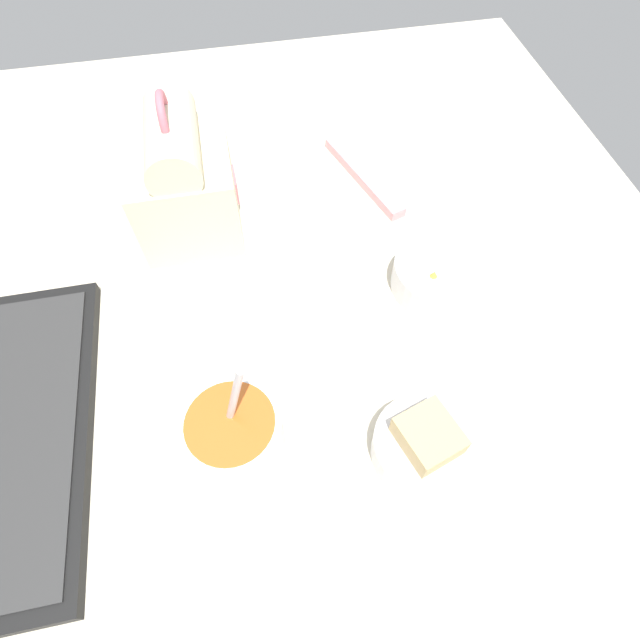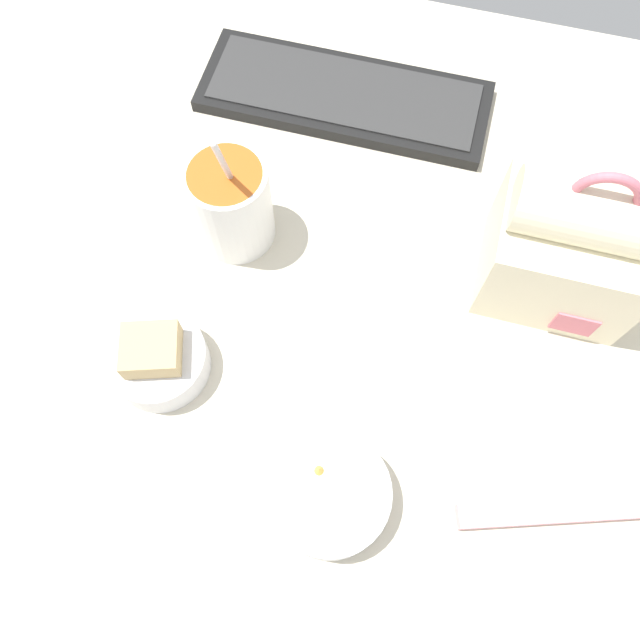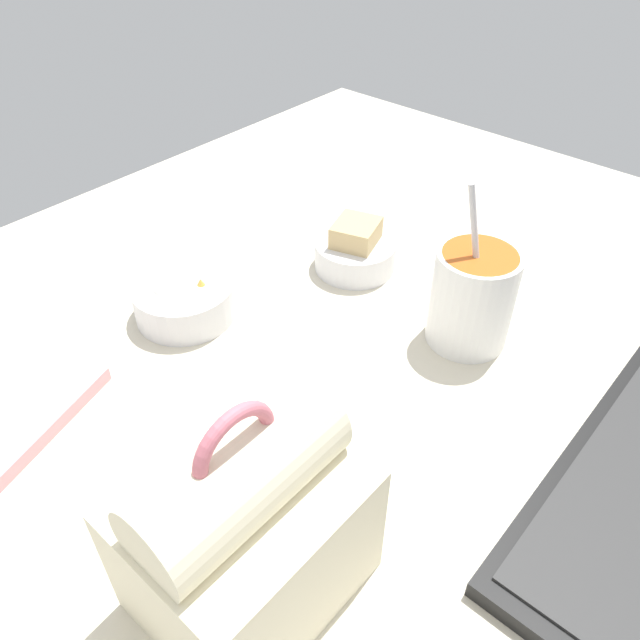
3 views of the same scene
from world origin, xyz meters
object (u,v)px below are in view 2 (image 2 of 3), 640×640
(keyboard, at_px, (344,96))
(bento_bowl_sandwich, at_px, (158,359))
(bento_bowl_snacks, at_px, (329,494))
(lunch_bag, at_px, (570,246))
(soup_cup, at_px, (231,204))
(chopstick_case, at_px, (554,511))

(keyboard, xyz_separation_m, bento_bowl_sandwich, (-0.10, -0.42, 0.02))
(keyboard, bearing_deg, bento_bowl_snacks, -77.66)
(lunch_bag, relative_size, bento_bowl_snacks, 1.68)
(soup_cup, height_order, chopstick_case, soup_cup)
(soup_cup, xyz_separation_m, bento_bowl_sandwich, (-0.03, -0.19, -0.04))
(soup_cup, bearing_deg, bento_bowl_sandwich, -98.17)
(keyboard, distance_m, lunch_bag, 0.37)
(soup_cup, relative_size, bento_bowl_snacks, 1.61)
(bento_bowl_sandwich, height_order, chopstick_case, bento_bowl_sandwich)
(keyboard, distance_m, soup_cup, 0.25)
(bento_bowl_snacks, bearing_deg, chopstick_case, 11.23)
(bento_bowl_sandwich, xyz_separation_m, bento_bowl_snacks, (0.22, -0.09, -0.00))
(soup_cup, xyz_separation_m, chopstick_case, (0.41, -0.23, -0.05))
(lunch_bag, xyz_separation_m, soup_cup, (-0.37, -0.03, -0.02))
(soup_cup, bearing_deg, lunch_bag, 4.78)
(keyboard, xyz_separation_m, lunch_bag, (0.30, -0.20, 0.07))
(keyboard, distance_m, bento_bowl_snacks, 0.52)
(bento_bowl_snacks, bearing_deg, lunch_bag, 59.11)
(soup_cup, relative_size, bento_bowl_sandwich, 1.81)
(keyboard, xyz_separation_m, bento_bowl_snacks, (0.11, -0.51, 0.01))
(keyboard, height_order, bento_bowl_snacks, bento_bowl_snacks)
(soup_cup, bearing_deg, keyboard, 71.70)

